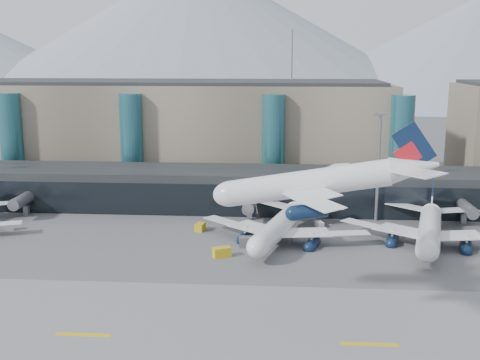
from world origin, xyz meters
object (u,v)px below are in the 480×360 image
(jet_parked_mid, at_px, (283,217))
(veh_g, at_px, (319,224))
(veh_a, at_px, (5,227))
(veh_b, at_px, (200,227))
(veh_d, at_px, (401,232))
(hero_jet, at_px, (331,175))
(lightmast_mid, at_px, (378,161))
(jet_parked_right, at_px, (430,220))
(veh_h, at_px, (222,252))
(veh_c, at_px, (249,242))

(jet_parked_mid, height_order, veh_g, jet_parked_mid)
(veh_a, height_order, veh_b, veh_a)
(veh_b, relative_size, veh_d, 0.98)
(jet_parked_mid, bearing_deg, hero_jet, -154.81)
(lightmast_mid, height_order, veh_d, lightmast_mid)
(jet_parked_right, bearing_deg, veh_b, 99.50)
(veh_a, relative_size, veh_g, 1.42)
(veh_b, xyz_separation_m, veh_h, (6.67, -17.25, 0.11))
(veh_c, bearing_deg, lightmast_mid, 32.18)
(veh_c, height_order, veh_g, veh_c)
(hero_jet, xyz_separation_m, jet_parked_right, (24.25, 39.33, -17.20))
(jet_parked_mid, xyz_separation_m, veh_h, (-11.94, -12.91, -3.78))
(veh_d, distance_m, veh_g, 18.13)
(lightmast_mid, height_order, hero_jet, hero_jet)
(lightmast_mid, bearing_deg, jet_parked_right, -60.14)
(veh_a, bearing_deg, veh_h, -43.17)
(lightmast_mid, relative_size, veh_a, 7.66)
(lightmast_mid, height_order, veh_b, lightmast_mid)
(hero_jet, bearing_deg, veh_c, 119.09)
(lightmast_mid, bearing_deg, veh_d, -71.97)
(hero_jet, height_order, jet_parked_right, hero_jet)
(veh_a, distance_m, veh_b, 43.74)
(veh_d, relative_size, veh_h, 0.86)
(veh_g, bearing_deg, veh_d, 53.90)
(veh_a, distance_m, veh_h, 52.26)
(veh_c, relative_size, veh_h, 1.12)
(lightmast_mid, xyz_separation_m, veh_b, (-40.53, -11.14, -13.58))
(lightmast_mid, height_order, jet_parked_mid, lightmast_mid)
(jet_parked_right, xyz_separation_m, veh_a, (-93.04, 1.24, -3.85))
(lightmast_mid, xyz_separation_m, hero_jet, (-15.37, -54.78, 7.57))
(veh_h, bearing_deg, lightmast_mid, 14.38)
(jet_parked_mid, relative_size, veh_g, 16.60)
(veh_h, bearing_deg, veh_d, -1.46)
(jet_parked_mid, bearing_deg, veh_c, 147.72)
(veh_b, bearing_deg, lightmast_mid, -61.83)
(hero_jet, height_order, veh_d, hero_jet)
(veh_d, xyz_separation_m, veh_h, (-37.62, -16.85, 0.10))
(jet_parked_right, height_order, veh_h, jet_parked_right)
(veh_a, bearing_deg, veh_b, -23.40)
(jet_parked_right, distance_m, veh_a, 93.13)
(lightmast_mid, relative_size, veh_g, 10.91)
(veh_a, bearing_deg, lightmast_mid, -17.85)
(veh_b, relative_size, veh_g, 1.24)
(hero_jet, bearing_deg, veh_g, 94.55)
(veh_d, relative_size, veh_g, 1.26)
(veh_c, relative_size, veh_d, 1.30)
(veh_g, relative_size, veh_h, 0.68)
(jet_parked_right, bearing_deg, lightmast_mid, 44.35)
(hero_jet, relative_size, veh_c, 8.81)
(jet_parked_mid, distance_m, veh_h, 17.98)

